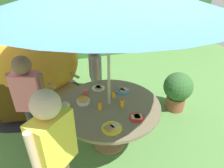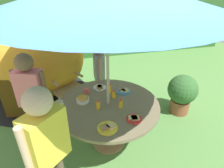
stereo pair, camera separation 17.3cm
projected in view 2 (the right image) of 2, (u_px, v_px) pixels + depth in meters
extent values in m
cube|color=#548442|center=(109.00, 143.00, 2.88)|extent=(10.00, 10.00, 0.02)
cube|color=#33602D|center=(78.00, 21.00, 5.49)|extent=(9.00, 0.70, 1.99)
cylinder|color=#93704C|center=(109.00, 142.00, 2.87)|extent=(0.45, 0.45, 0.03)
cylinder|color=#93704C|center=(109.00, 125.00, 2.71)|extent=(0.10, 0.10, 0.66)
cylinder|color=#75664C|center=(108.00, 105.00, 2.54)|extent=(1.33, 1.33, 0.04)
cylinder|color=#B7AD8C|center=(108.00, 77.00, 2.34)|extent=(0.04, 0.04, 2.18)
cylinder|color=tan|center=(61.00, 108.00, 3.25)|extent=(0.04, 0.04, 0.42)
cylinder|color=tan|center=(84.00, 98.00, 3.51)|extent=(0.04, 0.04, 0.42)
cylinder|color=tan|center=(50.00, 99.00, 3.50)|extent=(0.04, 0.04, 0.42)
cylinder|color=tan|center=(72.00, 90.00, 3.76)|extent=(0.04, 0.04, 0.42)
cube|color=tan|center=(66.00, 87.00, 3.39)|extent=(0.63, 0.61, 0.04)
cube|color=tan|center=(58.00, 68.00, 3.37)|extent=(0.45, 0.26, 0.57)
cube|color=tan|center=(52.00, 81.00, 3.16)|extent=(0.23, 0.39, 0.03)
cube|color=tan|center=(75.00, 72.00, 3.42)|extent=(0.23, 0.39, 0.03)
ellipsoid|color=orange|center=(30.00, 59.00, 3.65)|extent=(2.26, 2.00, 1.56)
cylinder|color=black|center=(38.00, 93.00, 4.04)|extent=(2.35, 2.35, 0.01)
cube|color=#4B310D|center=(20.00, 99.00, 3.11)|extent=(0.56, 0.12, 0.70)
cylinder|color=brown|center=(179.00, 106.00, 3.46)|extent=(0.33, 0.33, 0.25)
sphere|color=#33602D|center=(183.00, 89.00, 3.29)|extent=(0.50, 0.50, 0.50)
cylinder|color=brown|center=(99.00, 89.00, 3.68)|extent=(0.07, 0.07, 0.54)
cylinder|color=brown|center=(100.00, 93.00, 3.57)|extent=(0.07, 0.07, 0.54)
cube|color=#99999E|center=(99.00, 66.00, 3.38)|extent=(0.19, 0.32, 0.45)
cylinder|color=tan|center=(98.00, 61.00, 3.52)|extent=(0.06, 0.06, 0.41)
cylinder|color=tan|center=(100.00, 70.00, 3.22)|extent=(0.06, 0.06, 0.41)
sphere|color=tan|center=(98.00, 48.00, 3.21)|extent=(0.20, 0.20, 0.20)
cylinder|color=#3F3F47|center=(33.00, 121.00, 2.84)|extent=(0.08, 0.08, 0.61)
cylinder|color=#3F3F47|center=(43.00, 121.00, 2.83)|extent=(0.08, 0.08, 0.61)
cube|color=#EA727F|center=(30.00, 88.00, 2.56)|extent=(0.40, 0.30, 0.51)
cylinder|color=brown|center=(16.00, 86.00, 2.56)|extent=(0.07, 0.07, 0.46)
cylinder|color=brown|center=(44.00, 87.00, 2.52)|extent=(0.07, 0.07, 0.46)
sphere|color=brown|center=(24.00, 62.00, 2.37)|extent=(0.23, 0.23, 0.23)
cube|color=yellow|center=(46.00, 138.00, 1.72)|extent=(0.41, 0.40, 0.54)
cylinder|color=#D8B293|center=(25.00, 151.00, 1.56)|extent=(0.07, 0.07, 0.49)
cylinder|color=#D8B293|center=(63.00, 122.00, 1.86)|extent=(0.07, 0.07, 0.49)
sphere|color=#D8B293|center=(37.00, 101.00, 1.53)|extent=(0.24, 0.24, 0.24)
cylinder|color=white|center=(83.00, 100.00, 2.56)|extent=(0.17, 0.17, 0.05)
ellipsoid|color=gold|center=(83.00, 97.00, 2.54)|extent=(0.14, 0.14, 0.04)
cylinder|color=#338CD8|center=(123.00, 91.00, 2.79)|extent=(0.20, 0.20, 0.01)
cube|color=tan|center=(125.00, 90.00, 2.78)|extent=(0.11, 0.11, 0.02)
cube|color=#9E7547|center=(122.00, 89.00, 2.80)|extent=(0.08, 0.08, 0.02)
cube|color=tan|center=(123.00, 91.00, 2.76)|extent=(0.08, 0.08, 0.02)
cylinder|color=red|center=(134.00, 119.00, 2.26)|extent=(0.18, 0.18, 0.01)
cube|color=tan|center=(136.00, 118.00, 2.25)|extent=(0.10, 0.10, 0.02)
cube|color=#9E7547|center=(134.00, 117.00, 2.27)|extent=(0.07, 0.07, 0.02)
cube|color=tan|center=(131.00, 118.00, 2.25)|extent=(0.08, 0.08, 0.02)
cube|color=#9E7547|center=(135.00, 119.00, 2.23)|extent=(0.08, 0.08, 0.02)
cylinder|color=white|center=(100.00, 88.00, 2.87)|extent=(0.19, 0.19, 0.01)
cube|color=tan|center=(101.00, 87.00, 2.87)|extent=(0.11, 0.11, 0.02)
cube|color=#9E7547|center=(100.00, 86.00, 2.88)|extent=(0.08, 0.08, 0.02)
cube|color=tan|center=(98.00, 87.00, 2.86)|extent=(0.08, 0.08, 0.02)
cube|color=#9E7547|center=(100.00, 88.00, 2.84)|extent=(0.09, 0.09, 0.02)
cylinder|color=yellow|center=(107.00, 128.00, 2.12)|extent=(0.23, 0.23, 0.01)
cube|color=tan|center=(111.00, 126.00, 2.13)|extent=(0.12, 0.12, 0.02)
cube|color=#9E7547|center=(105.00, 127.00, 2.11)|extent=(0.12, 0.12, 0.02)
cylinder|color=yellow|center=(114.00, 95.00, 2.63)|extent=(0.05, 0.05, 0.10)
cylinder|color=red|center=(114.00, 91.00, 2.60)|extent=(0.03, 0.03, 0.02)
cylinder|color=yellow|center=(121.00, 104.00, 2.44)|extent=(0.04, 0.04, 0.10)
cylinder|color=red|center=(121.00, 100.00, 2.41)|extent=(0.03, 0.03, 0.02)
cylinder|color=yellow|center=(98.00, 105.00, 2.41)|extent=(0.05, 0.05, 0.10)
cylinder|color=red|center=(98.00, 101.00, 2.38)|extent=(0.03, 0.03, 0.02)
cylinder|color=yellow|center=(110.00, 89.00, 2.74)|extent=(0.05, 0.05, 0.11)
cylinder|color=red|center=(110.00, 85.00, 2.71)|extent=(0.03, 0.03, 0.02)
cylinder|color=#E04C47|center=(86.00, 91.00, 2.74)|extent=(0.07, 0.07, 0.07)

